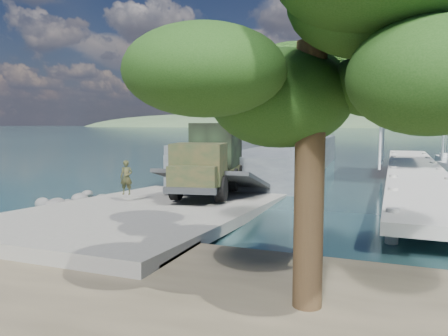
# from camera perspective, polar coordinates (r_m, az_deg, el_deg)

# --- Properties ---
(ground) EXTENTS (1400.00, 1400.00, 0.00)m
(ground) POSITION_cam_1_polar(r_m,az_deg,el_deg) (23.46, -8.17, -5.76)
(ground) COLOR #1A3B40
(ground) RESTS_ON ground
(boat_ramp) EXTENTS (10.00, 18.00, 0.50)m
(boat_ramp) POSITION_cam_1_polar(r_m,az_deg,el_deg) (22.56, -9.43, -5.60)
(boat_ramp) COLOR slate
(boat_ramp) RESTS_ON ground
(shoreline_rocks) EXTENTS (3.20, 5.60, 0.90)m
(shoreline_rocks) POSITION_cam_1_polar(r_m,az_deg,el_deg) (27.38, -19.06, -4.36)
(shoreline_rocks) COLOR #4F4F4C
(shoreline_rocks) RESTS_ON ground
(distant_headlands) EXTENTS (1000.00, 240.00, 48.00)m
(distant_headlands) POSITION_cam_1_polar(r_m,az_deg,el_deg) (581.30, 25.15, 4.81)
(distant_headlands) COLOR #3F5636
(distant_headlands) RESTS_ON ground
(pier) EXTENTS (6.40, 44.00, 6.10)m
(pier) POSITION_cam_1_polar(r_m,az_deg,el_deg) (38.92, 23.63, 0.78)
(pier) COLOR #B0AEA5
(pier) RESTS_ON ground
(landing_craft) EXTENTS (11.28, 38.01, 11.17)m
(landing_craft) POSITION_cam_1_polar(r_m,az_deg,el_deg) (44.65, 6.67, 0.93)
(landing_craft) COLOR #3D4248
(landing_craft) RESTS_ON ground
(military_truck) EXTENTS (4.35, 9.45, 4.22)m
(military_truck) POSITION_cam_1_polar(r_m,az_deg,el_deg) (26.65, -1.65, 1.33)
(military_truck) COLOR black
(military_truck) RESTS_ON boat_ramp
(soldier) EXTENTS (0.78, 0.62, 1.85)m
(soldier) POSITION_cam_1_polar(r_m,az_deg,el_deg) (24.03, -12.61, -2.13)
(soldier) COLOR #1D301A
(soldier) RESTS_ON boat_ramp
(sailboat_far) EXTENTS (1.85, 5.37, 6.44)m
(sailboat_far) POSITION_cam_1_polar(r_m,az_deg,el_deg) (60.05, 26.90, 1.04)
(sailboat_far) COLOR silver
(sailboat_far) RESTS_ON ground
(overhang_tree) EXTENTS (8.68, 8.00, 7.88)m
(overhang_tree) POSITION_cam_1_polar(r_m,az_deg,el_deg) (10.84, 8.79, 14.41)
(overhang_tree) COLOR #392816
(overhang_tree) RESTS_ON ground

